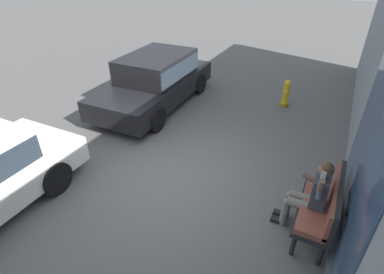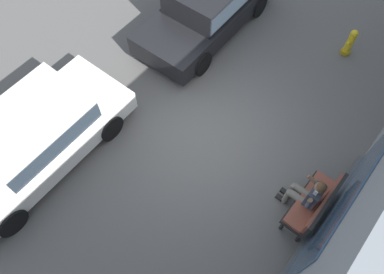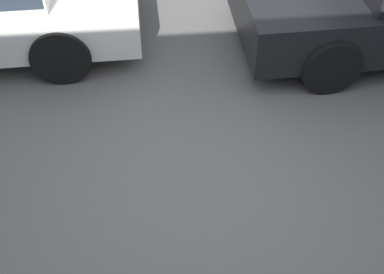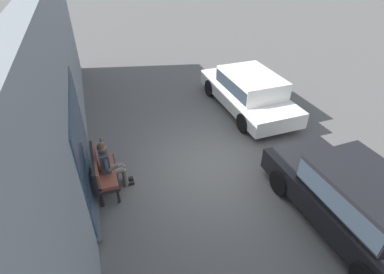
{
  "view_description": "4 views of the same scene",
  "coord_description": "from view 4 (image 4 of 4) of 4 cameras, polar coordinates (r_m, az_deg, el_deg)",
  "views": [
    {
      "loc": [
        4.13,
        2.6,
        3.96
      ],
      "look_at": [
        -0.17,
        0.41,
        0.96
      ],
      "focal_mm": 28.0,
      "sensor_mm": 36.0,
      "label": 1
    },
    {
      "loc": [
        3.68,
        2.6,
        7.65
      ],
      "look_at": [
        0.67,
        0.14,
        0.87
      ],
      "focal_mm": 35.0,
      "sensor_mm": 36.0,
      "label": 2
    },
    {
      "loc": [
        0.4,
        2.6,
        3.47
      ],
      "look_at": [
        0.19,
        0.32,
        1.04
      ],
      "focal_mm": 45.0,
      "sensor_mm": 36.0,
      "label": 3
    },
    {
      "loc": [
        -5.88,
        2.6,
        5.44
      ],
      "look_at": [
        0.32,
        0.47,
        0.96
      ],
      "focal_mm": 28.0,
      "sensor_mm": 36.0,
      "label": 4
    }
  ],
  "objects": [
    {
      "name": "ground_plane",
      "position": [
        8.43,
        3.77,
        -5.95
      ],
      "size": [
        60.0,
        60.0,
        0.0
      ],
      "primitive_type": "plane",
      "color": "#565451"
    },
    {
      "name": "building_facade",
      "position": [
        6.72,
        -23.38,
        3.37
      ],
      "size": [
        18.0,
        0.51,
        4.6
      ],
      "color": "gray",
      "rests_on": "ground_plane"
    },
    {
      "name": "bench",
      "position": [
        7.76,
        -16.92,
        -5.98
      ],
      "size": [
        1.42,
        0.55,
        1.04
      ],
      "color": "black",
      "rests_on": "ground_plane"
    },
    {
      "name": "person_on_phone",
      "position": [
        7.67,
        -15.41,
        -4.96
      ],
      "size": [
        0.73,
        0.74,
        1.37
      ],
      "color": "#6B665B",
      "rests_on": "ground_plane"
    },
    {
      "name": "parked_car_near",
      "position": [
        7.31,
        28.93,
        -10.42
      ],
      "size": [
        4.37,
        1.98,
        1.47
      ],
      "color": "black",
      "rests_on": "ground_plane"
    },
    {
      "name": "parked_car_mid",
      "position": [
        11.07,
        10.81,
        8.81
      ],
      "size": [
        4.56,
        2.02,
        1.41
      ],
      "color": "white",
      "rests_on": "ground_plane"
    }
  ]
}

